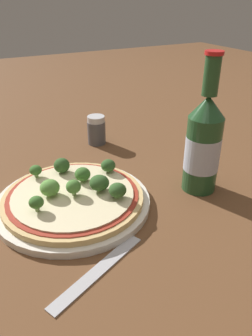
% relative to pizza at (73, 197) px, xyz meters
% --- Properties ---
extents(ground_plane, '(3.00, 3.00, 0.00)m').
position_rel_pizza_xyz_m(ground_plane, '(0.01, 0.00, -0.02)').
color(ground_plane, brown).
extents(plate, '(0.26, 0.26, 0.01)m').
position_rel_pizza_xyz_m(plate, '(-0.00, -0.00, -0.01)').
color(plate, silver).
rests_on(plate, ground_plane).
extents(pizza, '(0.24, 0.24, 0.01)m').
position_rel_pizza_xyz_m(pizza, '(0.00, 0.00, 0.00)').
color(pizza, tan).
rests_on(pizza, plate).
extents(broccoli_floret_0, '(0.03, 0.03, 0.03)m').
position_rel_pizza_xyz_m(broccoli_floret_0, '(-0.01, -0.03, 0.02)').
color(broccoli_floret_0, '#89A866').
rests_on(broccoli_floret_0, pizza).
extents(broccoli_floret_1, '(0.03, 0.03, 0.03)m').
position_rel_pizza_xyz_m(broccoli_floret_1, '(-0.03, 0.03, 0.02)').
color(broccoli_floret_1, '#89A866').
rests_on(broccoli_floret_1, pizza).
extents(broccoli_floret_2, '(0.02, 0.02, 0.02)m').
position_rel_pizza_xyz_m(broccoli_floret_2, '(-0.08, -0.04, 0.02)').
color(broccoli_floret_2, '#89A866').
rests_on(broccoli_floret_2, pizza).
extents(broccoli_floret_3, '(0.03, 0.03, 0.03)m').
position_rel_pizza_xyz_m(broccoli_floret_3, '(-0.08, 0.01, 0.02)').
color(broccoli_floret_3, '#89A866').
rests_on(broccoli_floret_3, pizza).
extents(broccoli_floret_4, '(0.02, 0.02, 0.03)m').
position_rel_pizza_xyz_m(broccoli_floret_4, '(0.01, 0.00, 0.02)').
color(broccoli_floret_4, '#89A866').
rests_on(broccoli_floret_4, pizza).
extents(broccoli_floret_5, '(0.03, 0.03, 0.03)m').
position_rel_pizza_xyz_m(broccoli_floret_5, '(0.05, 0.06, 0.02)').
color(broccoli_floret_5, '#89A866').
rests_on(broccoli_floret_5, pizza).
extents(broccoli_floret_6, '(0.03, 0.03, 0.02)m').
position_rel_pizza_xyz_m(broccoli_floret_6, '(-0.04, 0.08, 0.02)').
color(broccoli_floret_6, '#89A866').
rests_on(broccoli_floret_6, pizza).
extents(broccoli_floret_7, '(0.03, 0.03, 0.03)m').
position_rel_pizza_xyz_m(broccoli_floret_7, '(0.01, 0.04, 0.02)').
color(broccoli_floret_7, '#89A866').
rests_on(broccoli_floret_7, pizza).
extents(broccoli_floret_8, '(0.02, 0.02, 0.03)m').
position_rel_pizza_xyz_m(broccoli_floret_8, '(0.02, -0.06, 0.02)').
color(broccoli_floret_8, '#89A866').
rests_on(broccoli_floret_8, pizza).
extents(beer_bottle, '(0.06, 0.06, 0.24)m').
position_rel_pizza_xyz_m(beer_bottle, '(0.05, 0.23, 0.07)').
color(beer_bottle, '#234C28').
rests_on(beer_bottle, ground_plane).
extents(pepper_shaker, '(0.04, 0.04, 0.07)m').
position_rel_pizza_xyz_m(pepper_shaker, '(-0.22, 0.14, 0.01)').
color(pepper_shaker, '#4C4C51').
rests_on(pepper_shaker, ground_plane).
extents(fork, '(0.08, 0.16, 0.00)m').
position_rel_pizza_xyz_m(fork, '(0.16, -0.02, -0.02)').
color(fork, '#B2B2B7').
rests_on(fork, ground_plane).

